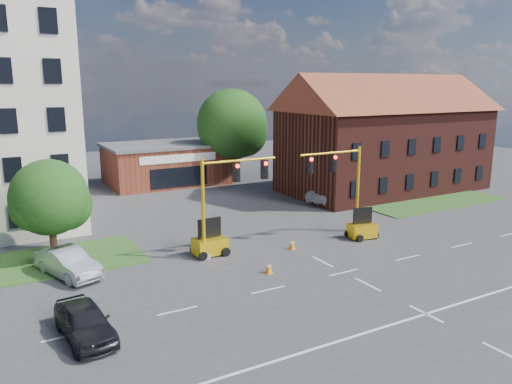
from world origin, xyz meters
TOP-DOWN VIEW (x-y plane):
  - ground at (0.00, 0.00)m, footprint 120.00×120.00m
  - grass_verge_ne at (18.00, 9.00)m, footprint 14.00×4.00m
  - lane_markings at (0.00, -3.00)m, footprint 60.00×36.00m
  - brick_shop at (0.00, 29.98)m, footprint 12.40×8.40m
  - townhouse_row at (18.00, 16.00)m, footprint 21.00×11.00m
  - tree_large at (6.88, 27.08)m, footprint 7.92×7.54m
  - tree_nw_front at (-13.77, 10.58)m, footprint 4.81×4.58m
  - signal_mast_west at (-4.36, 6.00)m, footprint 5.30×0.60m
  - signal_mast_east at (4.36, 6.00)m, footprint 5.30×0.60m
  - trailer_west at (-5.42, 6.45)m, footprint 2.06×1.44m
  - trailer_east at (5.22, 4.49)m, footprint 2.02×1.55m
  - cone_a at (-3.78, 2.00)m, footprint 0.40×0.40m
  - cone_b at (-0.31, 4.87)m, footprint 0.40×0.40m
  - cone_c at (4.87, 4.32)m, footprint 0.40×0.40m
  - cone_d at (6.06, 6.00)m, footprint 0.40×0.40m
  - pickup_white at (10.29, 14.09)m, footprint 6.30×4.30m
  - sedan_dark at (-14.28, -0.54)m, footprint 2.19×4.60m
  - sedan_silver_front at (-13.73, 7.09)m, footprint 3.18×5.00m

SIDE VIEW (x-z plane):
  - ground at x=0.00m, z-range 0.00..0.00m
  - lane_markings at x=0.00m, z-range 0.00..0.01m
  - grass_verge_ne at x=18.00m, z-range 0.00..0.08m
  - cone_a at x=-3.78m, z-range -0.01..0.69m
  - cone_b at x=-0.31m, z-range -0.01..0.69m
  - cone_c at x=4.87m, z-range -0.01..0.69m
  - cone_d at x=6.06m, z-range -0.01..0.69m
  - trailer_east at x=5.22m, z-range -0.39..1.69m
  - trailer_west at x=-5.42m, z-range -0.43..1.85m
  - sedan_dark at x=-14.28m, z-range 0.00..1.52m
  - sedan_silver_front at x=-13.73m, z-range 0.00..1.56m
  - pickup_white at x=10.29m, z-range 0.00..1.60m
  - brick_shop at x=0.00m, z-range 0.01..4.31m
  - tree_nw_front at x=-13.77m, z-range 0.62..6.76m
  - signal_mast_west at x=-4.36m, z-range 0.82..7.02m
  - signal_mast_east at x=4.36m, z-range 0.82..7.02m
  - townhouse_row at x=18.00m, z-range 0.18..11.68m
  - tree_large at x=6.88m, z-range 0.98..11.01m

